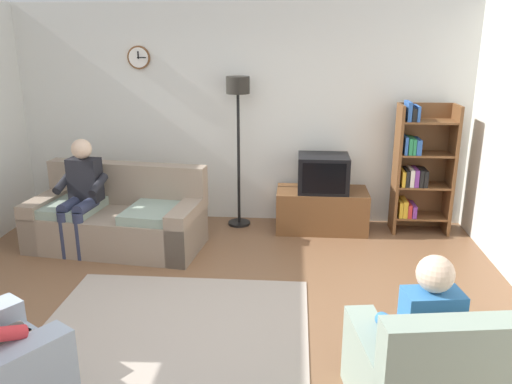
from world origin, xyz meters
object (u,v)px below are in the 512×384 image
at_px(couch, 118,220).
at_px(floor_lamp, 238,110).
at_px(person_in_right_armchair, 423,328).
at_px(armchair_near_bookshelf, 424,380).
at_px(tv, 323,173).
at_px(person_on_couch, 81,189).
at_px(tv_stand, 322,210).
at_px(bookshelf, 419,168).

distance_m(couch, floor_lamp, 1.90).
bearing_deg(person_in_right_armchair, armchair_near_bookshelf, -81.65).
xyz_separation_m(tv, person_in_right_armchair, (0.47, -3.17, -0.12)).
bearing_deg(couch, person_on_couch, -162.42).
bearing_deg(tv_stand, person_on_couch, -163.23).
relative_size(couch, bookshelf, 1.25).
relative_size(bookshelf, floor_lamp, 0.86).
xyz_separation_m(bookshelf, person_on_couch, (-3.81, -0.88, -0.09)).
distance_m(bookshelf, armchair_near_bookshelf, 3.45).
relative_size(tv_stand, person_in_right_armchair, 0.98).
height_order(couch, floor_lamp, floor_lamp).
bearing_deg(floor_lamp, person_on_couch, -151.12).
relative_size(bookshelf, person_in_right_armchair, 1.42).
xyz_separation_m(tv, bookshelf, (1.14, 0.09, 0.06)).
relative_size(couch, tv, 3.32).
bearing_deg(couch, armchair_near_bookshelf, -42.64).
distance_m(tv, bookshelf, 1.14).
height_order(couch, person_on_couch, person_on_couch).
height_order(tv_stand, floor_lamp, floor_lamp).
bearing_deg(tv_stand, couch, -163.35).
distance_m(bookshelf, person_in_right_armchair, 3.34).
bearing_deg(person_in_right_armchair, tv, 98.41).
xyz_separation_m(tv, armchair_near_bookshelf, (0.48, -3.26, -0.44)).
height_order(tv_stand, bookshelf, bookshelf).
bearing_deg(tv_stand, tv, -90.00).
xyz_separation_m(bookshelf, armchair_near_bookshelf, (-0.66, -3.35, -0.50)).
height_order(tv_stand, person_on_couch, person_on_couch).
distance_m(couch, tv_stand, 2.43).
relative_size(floor_lamp, person_in_right_armchair, 1.65).
distance_m(person_on_couch, person_in_right_armchair, 3.95).
distance_m(tv_stand, tv, 0.47).
bearing_deg(tv, person_on_couch, -163.71).
bearing_deg(tv, couch, -163.90).
relative_size(tv_stand, armchair_near_bookshelf, 1.11).
xyz_separation_m(couch, person_on_couch, (-0.35, -0.11, 0.39)).
relative_size(tv_stand, bookshelf, 0.69).
xyz_separation_m(couch, bookshelf, (3.46, 0.77, 0.47)).
height_order(tv, armchair_near_bookshelf, tv).
height_order(tv, floor_lamp, floor_lamp).
distance_m(couch, tv, 2.46).
height_order(couch, person_in_right_armchair, person_in_right_armchair).
relative_size(armchair_near_bookshelf, person_in_right_armchair, 0.88).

